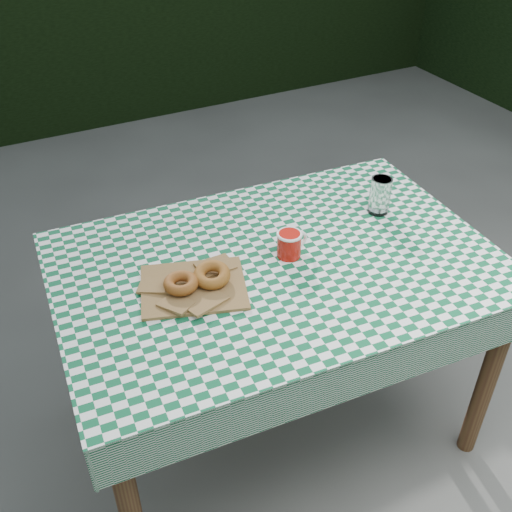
{
  "coord_description": "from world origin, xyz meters",
  "views": [
    {
      "loc": [
        -0.86,
        -1.28,
        1.85
      ],
      "look_at": [
        -0.21,
        -0.0,
        0.79
      ],
      "focal_mm": 42.07,
      "sensor_mm": 36.0,
      "label": 1
    }
  ],
  "objects": [
    {
      "name": "coffee_mug",
      "position": [
        -0.1,
        -0.01,
        0.8
      ],
      "size": [
        0.17,
        0.17,
        0.08
      ],
      "primitive_type": null,
      "rotation": [
        0.0,
        0.0,
        0.18
      ],
      "color": "#B0140B",
      "rests_on": "tablecloth"
    },
    {
      "name": "drinking_glass",
      "position": [
        0.29,
        0.07,
        0.82
      ],
      "size": [
        0.08,
        0.08,
        0.13
      ],
      "primitive_type": "cylinder",
      "rotation": [
        0.0,
        0.0,
        0.18
      ],
      "color": "white",
      "rests_on": "tablecloth"
    },
    {
      "name": "bagel_front",
      "position": [
        -0.46,
        -0.02,
        0.79
      ],
      "size": [
        0.11,
        0.11,
        0.03
      ],
      "primitive_type": "torus",
      "rotation": [
        0.0,
        0.0,
        0.12
      ],
      "color": "brown",
      "rests_on": "paper_bag"
    },
    {
      "name": "bagel_back",
      "position": [
        -0.37,
        -0.03,
        0.79
      ],
      "size": [
        0.15,
        0.15,
        0.03
      ],
      "primitive_type": "torus",
      "rotation": [
        0.0,
        0.0,
        -0.53
      ],
      "color": "#A15C21",
      "rests_on": "paper_bag"
    },
    {
      "name": "ground",
      "position": [
        0.0,
        0.0,
        0.0
      ],
      "size": [
        60.0,
        60.0,
        0.0
      ],
      "primitive_type": "plane",
      "color": "#494945",
      "rests_on": "ground"
    },
    {
      "name": "paper_bag",
      "position": [
        -0.42,
        -0.02,
        0.76
      ],
      "size": [
        0.35,
        0.32,
        0.02
      ],
      "primitive_type": "cube",
      "rotation": [
        0.0,
        0.0,
        -0.31
      ],
      "color": "olive",
      "rests_on": "tablecloth"
    },
    {
      "name": "tablecloth",
      "position": [
        -0.15,
        -0.02,
        0.75
      ],
      "size": [
        1.38,
        0.98,
        0.01
      ],
      "primitive_type": "cube",
      "rotation": [
        0.0,
        0.0,
        -0.06
      ],
      "color": "#0D5531",
      "rests_on": "table"
    },
    {
      "name": "table",
      "position": [
        -0.15,
        -0.02,
        0.38
      ],
      "size": [
        1.36,
        0.95,
        0.75
      ],
      "primitive_type": "cube",
      "rotation": [
        0.0,
        0.0,
        -0.06
      ],
      "color": "#522E1C",
      "rests_on": "ground"
    }
  ]
}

